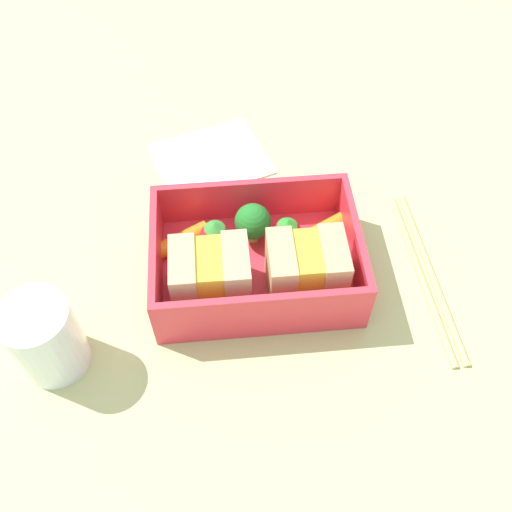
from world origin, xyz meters
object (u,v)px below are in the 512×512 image
sandwich_center_left (211,275)px  drinking_glass (45,338)px  strawberry_left (216,238)px  folded_napkin (211,158)px  carrot_stick_left (325,230)px  carrot_stick_far_left (181,241)px  chopstick_pair (427,273)px  broccoli_floret (253,222)px  strawberry_far_left (287,234)px  sandwich_left (306,268)px

sandwich_center_left → drinking_glass: 13.49cm
strawberry_left → folded_napkin: size_ratio=0.33×
folded_napkin → carrot_stick_left: bearing=129.8°
carrot_stick_far_left → chopstick_pair: size_ratio=0.29×
broccoli_floret → strawberry_far_left: bearing=159.7°
strawberry_far_left → folded_napkin: bearing=-63.7°
strawberry_far_left → chopstick_pair: strawberry_far_left is taller
chopstick_pair → drinking_glass: (31.73, 5.34, 3.18)cm
sandwich_left → drinking_glass: drinking_glass is taller
chopstick_pair → carrot_stick_far_left: bearing=-11.3°
folded_napkin → strawberry_left: bearing=90.2°
strawberry_far_left → sandwich_left: bearing=102.8°
carrot_stick_far_left → strawberry_far_left: bearing=175.3°
chopstick_pair → drinking_glass: size_ratio=2.58×
broccoli_floret → drinking_glass: drinking_glass is taller
sandwich_center_left → folded_napkin: (-0.52, -17.17, -3.66)cm
carrot_stick_left → drinking_glass: (23.15, 9.72, 1.56)cm
broccoli_floret → chopstick_pair: (-15.09, 4.59, -3.13)cm
broccoli_floret → drinking_glass: 19.38cm
carrot_stick_left → folded_napkin: carrot_stick_left is taller
chopstick_pair → drinking_glass: drinking_glass is taller
strawberry_far_left → broccoli_floret: size_ratio=0.87×
strawberry_left → folded_napkin: bearing=-89.8°
carrot_stick_left → strawberry_left: (9.85, 0.74, 0.86)cm
strawberry_far_left → strawberry_left: size_ratio=0.96×
carrot_stick_left → broccoli_floret: (6.51, -0.22, 1.51)cm
sandwich_left → sandwich_center_left: size_ratio=1.00×
strawberry_far_left → drinking_glass: 21.47cm
chopstick_pair → folded_napkin: bearing=-41.3°
strawberry_far_left → sandwich_center_left: bearing=33.3°
sandwich_center_left → strawberry_left: 4.72cm
sandwich_left → chopstick_pair: 11.75cm
strawberry_far_left → broccoli_floret: bearing=-20.3°
drinking_glass → broccoli_floret: bearing=-149.2°
broccoli_floret → strawberry_left: (3.33, 0.96, -0.66)cm
broccoli_floret → carrot_stick_far_left: size_ratio=0.75×
folded_napkin → carrot_stick_far_left: bearing=75.6°
broccoli_floret → chopstick_pair: size_ratio=0.22×
sandwich_center_left → folded_napkin: bearing=-91.7°
chopstick_pair → carrot_stick_left: bearing=-27.0°
broccoli_floret → strawberry_left: 3.53cm
sandwich_left → drinking_glass: (20.56, 4.40, -0.32)cm
broccoli_floret → strawberry_left: broccoli_floret is taller
carrot_stick_far_left → drinking_glass: (10.20, 9.64, 1.58)cm
strawberry_far_left → chopstick_pair: bearing=163.9°
sandwich_left → carrot_stick_left: (-2.60, -5.32, -1.88)cm
drinking_glass → strawberry_far_left: bearing=-155.6°
chopstick_pair → drinking_glass: 32.34cm
strawberry_far_left → chopstick_pair: size_ratio=0.19×
carrot_stick_left → strawberry_far_left: 3.79cm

